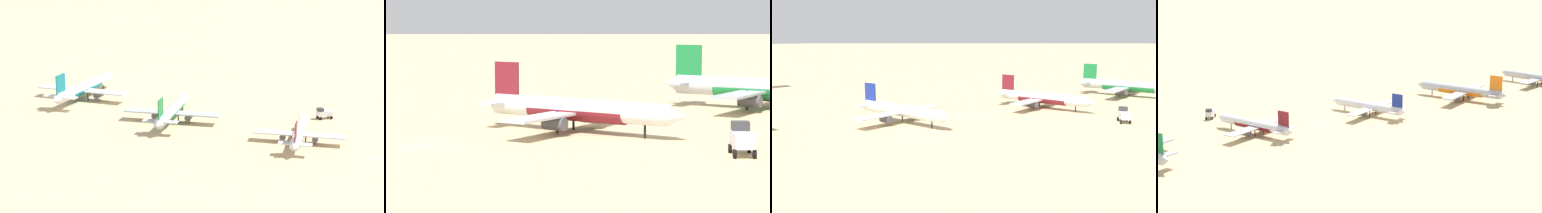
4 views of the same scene
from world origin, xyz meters
TOP-DOWN VIEW (x-y plane):
  - ground_plane at (0.00, 0.00)m, footprint 1800.00×1800.00m
  - parked_jet_3 at (5.38, 22.85)m, footprint 33.85×27.67m
  - parked_jet_4 at (10.65, 67.28)m, footprint 39.70×32.48m
  - service_truck at (33.30, 21.51)m, footprint 5.25×5.59m

SIDE VIEW (x-z plane):
  - ground_plane at x=0.00m, z-range 0.00..0.00m
  - service_truck at x=33.30m, z-range 0.13..4.03m
  - parked_jet_3 at x=5.38m, z-range -1.64..8.15m
  - parked_jet_4 at x=10.65m, z-range -1.92..9.57m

